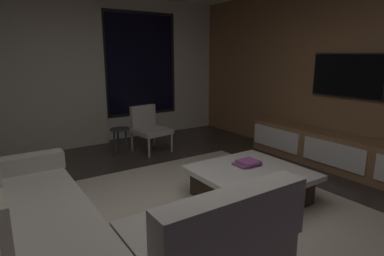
{
  "coord_description": "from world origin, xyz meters",
  "views": [
    {
      "loc": [
        -1.43,
        -2.33,
        1.64
      ],
      "look_at": [
        0.4,
        0.42,
        0.88
      ],
      "focal_mm": 29.74,
      "sensor_mm": 36.0,
      "label": 1
    }
  ],
  "objects_px": {
    "sectional_couch": "(78,238)",
    "book_stack_on_coffee_table": "(248,163)",
    "accent_chair_near_window": "(148,126)",
    "side_stool": "(120,133)",
    "media_console": "(345,155)",
    "coffee_table": "(250,184)",
    "mounted_tv": "(347,76)"
  },
  "relations": [
    {
      "from": "sectional_couch",
      "to": "book_stack_on_coffee_table",
      "type": "xyz_separation_m",
      "value": [
        2.06,
        0.34,
        0.1
      ]
    },
    {
      "from": "accent_chair_near_window",
      "to": "side_stool",
      "type": "height_order",
      "value": "accent_chair_near_window"
    },
    {
      "from": "book_stack_on_coffee_table",
      "to": "side_stool",
      "type": "xyz_separation_m",
      "value": [
        -0.71,
        2.28,
        -0.01
      ]
    },
    {
      "from": "side_stool",
      "to": "media_console",
      "type": "height_order",
      "value": "media_console"
    },
    {
      "from": "sectional_couch",
      "to": "accent_chair_near_window",
      "type": "relative_size",
      "value": 3.21
    },
    {
      "from": "coffee_table",
      "to": "mounted_tv",
      "type": "bearing_deg",
      "value": 3.53
    },
    {
      "from": "coffee_table",
      "to": "side_stool",
      "type": "xyz_separation_m",
      "value": [
        -0.62,
        2.43,
        0.19
      ]
    },
    {
      "from": "book_stack_on_coffee_table",
      "to": "mounted_tv",
      "type": "bearing_deg",
      "value": -0.98
    },
    {
      "from": "coffee_table",
      "to": "accent_chair_near_window",
      "type": "relative_size",
      "value": 1.49
    },
    {
      "from": "sectional_couch",
      "to": "accent_chair_near_window",
      "type": "distance_m",
      "value": 3.21
    },
    {
      "from": "accent_chair_near_window",
      "to": "book_stack_on_coffee_table",
      "type": "bearing_deg",
      "value": -85.22
    },
    {
      "from": "book_stack_on_coffee_table",
      "to": "accent_chair_near_window",
      "type": "height_order",
      "value": "accent_chair_near_window"
    },
    {
      "from": "accent_chair_near_window",
      "to": "side_stool",
      "type": "bearing_deg",
      "value": 178.57
    },
    {
      "from": "accent_chair_near_window",
      "to": "media_console",
      "type": "relative_size",
      "value": 0.25
    },
    {
      "from": "media_console",
      "to": "mounted_tv",
      "type": "xyz_separation_m",
      "value": [
        0.18,
        0.2,
        1.1
      ]
    },
    {
      "from": "sectional_couch",
      "to": "media_console",
      "type": "xyz_separation_m",
      "value": [
        3.72,
        0.11,
        -0.04
      ]
    },
    {
      "from": "sectional_couch",
      "to": "book_stack_on_coffee_table",
      "type": "height_order",
      "value": "sectional_couch"
    },
    {
      "from": "side_stool",
      "to": "sectional_couch",
      "type": "bearing_deg",
      "value": -117.24
    },
    {
      "from": "book_stack_on_coffee_table",
      "to": "mounted_tv",
      "type": "relative_size",
      "value": 0.28
    },
    {
      "from": "book_stack_on_coffee_table",
      "to": "accent_chair_near_window",
      "type": "bearing_deg",
      "value": 94.78
    },
    {
      "from": "book_stack_on_coffee_table",
      "to": "media_console",
      "type": "bearing_deg",
      "value": -7.86
    },
    {
      "from": "sectional_couch",
      "to": "book_stack_on_coffee_table",
      "type": "relative_size",
      "value": 8.39
    },
    {
      "from": "coffee_table",
      "to": "side_stool",
      "type": "distance_m",
      "value": 2.51
    },
    {
      "from": "sectional_couch",
      "to": "accent_chair_near_window",
      "type": "xyz_separation_m",
      "value": [
        1.87,
        2.61,
        0.14
      ]
    },
    {
      "from": "book_stack_on_coffee_table",
      "to": "side_stool",
      "type": "bearing_deg",
      "value": 107.26
    },
    {
      "from": "media_console",
      "to": "side_stool",
      "type": "bearing_deg",
      "value": 133.38
    },
    {
      "from": "mounted_tv",
      "to": "media_console",
      "type": "bearing_deg",
      "value": -132.47
    },
    {
      "from": "book_stack_on_coffee_table",
      "to": "coffee_table",
      "type": "bearing_deg",
      "value": -120.83
    },
    {
      "from": "sectional_couch",
      "to": "mounted_tv",
      "type": "distance_m",
      "value": 4.06
    },
    {
      "from": "accent_chair_near_window",
      "to": "coffee_table",
      "type": "bearing_deg",
      "value": -87.64
    },
    {
      "from": "coffee_table",
      "to": "book_stack_on_coffee_table",
      "type": "relative_size",
      "value": 3.89
    },
    {
      "from": "sectional_couch",
      "to": "side_stool",
      "type": "height_order",
      "value": "sectional_couch"
    }
  ]
}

